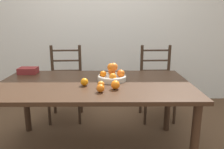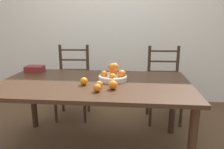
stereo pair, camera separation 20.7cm
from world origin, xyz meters
name	(u,v)px [view 1 (the left image)]	position (x,y,z in m)	size (l,w,h in m)	color
wall_back	(100,21)	(0.00, 1.54, 1.30)	(8.00, 0.06, 2.60)	silver
dining_table	(94,91)	(0.00, 0.00, 0.65)	(1.84, 1.01, 0.73)	#382316
fruit_bowl	(112,76)	(0.18, 0.09, 0.78)	(0.28, 0.28, 0.18)	beige
orange_loose_0	(84,82)	(-0.08, -0.09, 0.77)	(0.07, 0.07, 0.07)	orange
orange_loose_1	(101,85)	(0.07, -0.17, 0.76)	(0.06, 0.06, 0.06)	orange
orange_loose_2	(100,88)	(0.07, -0.28, 0.76)	(0.07, 0.07, 0.07)	orange
orange_loose_3	(115,85)	(0.20, -0.20, 0.77)	(0.08, 0.08, 0.08)	orange
chair_left	(66,84)	(-0.44, 0.80, 0.48)	(0.44, 0.42, 0.98)	#382619
chair_right	(157,83)	(0.78, 0.80, 0.48)	(0.43, 0.42, 0.98)	#382619
book_stack	(28,71)	(-0.76, 0.37, 0.76)	(0.20, 0.15, 0.07)	maroon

